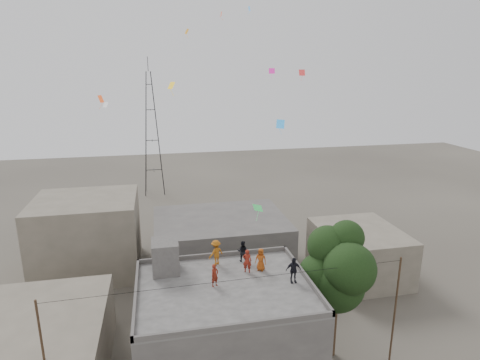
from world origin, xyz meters
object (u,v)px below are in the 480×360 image
object	(u,v)px
tree	(339,270)
person_dark_adult	(293,270)
stair_head_box	(165,256)
person_red_adult	(247,261)
transmission_tower	(152,134)

from	to	relation	value
tree	person_dark_adult	world-z (taller)	tree
stair_head_box	tree	distance (m)	10.80
person_dark_adult	stair_head_box	bearing A→B (deg)	159.31
stair_head_box	tree	world-z (taller)	tree
stair_head_box	person_red_adult	distance (m)	5.02
stair_head_box	person_red_adult	xyz separation A→B (m)	(4.89, -1.12, -0.25)
stair_head_box	person_dark_adult	bearing A→B (deg)	-21.62
person_red_adult	person_dark_adult	xyz separation A→B (m)	(2.36, -1.75, 0.03)
transmission_tower	person_dark_adult	bearing A→B (deg)	-78.70
person_red_adult	person_dark_adult	world-z (taller)	person_dark_adult
person_dark_adult	person_red_adult	bearing A→B (deg)	144.38
person_red_adult	transmission_tower	bearing A→B (deg)	-60.83
tree	person_red_adult	xyz separation A→B (m)	(-5.68, 0.88, 0.75)
stair_head_box	person_red_adult	bearing A→B (deg)	-12.93
tree	transmission_tower	world-z (taller)	transmission_tower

